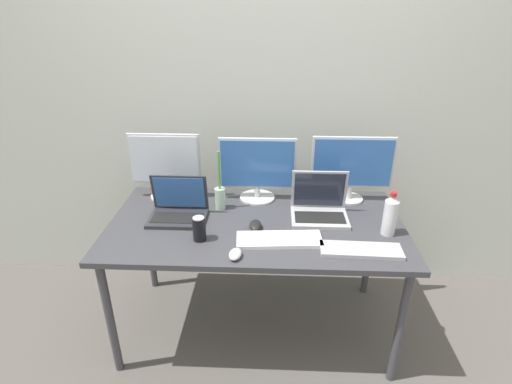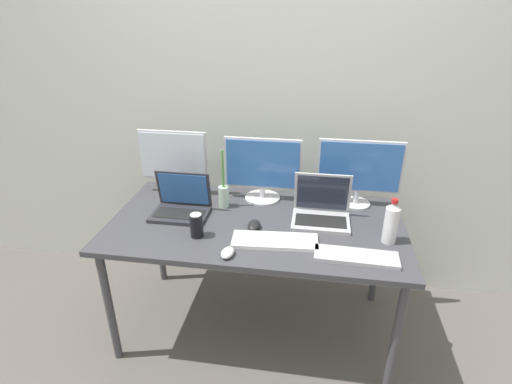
{
  "view_description": "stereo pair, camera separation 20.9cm",
  "coord_description": "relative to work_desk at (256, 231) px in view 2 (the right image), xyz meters",
  "views": [
    {
      "loc": [
        0.08,
        -1.89,
        1.82
      ],
      "look_at": [
        0.0,
        0.0,
        0.92
      ],
      "focal_mm": 28.0,
      "sensor_mm": 36.0,
      "label": 1
    },
    {
      "loc": [
        0.29,
        -1.87,
        1.82
      ],
      "look_at": [
        0.0,
        0.0,
        0.92
      ],
      "focal_mm": 28.0,
      "sensor_mm": 36.0,
      "label": 2
    }
  ],
  "objects": [
    {
      "name": "monitor_right",
      "position": [
        0.55,
        0.29,
        0.28
      ],
      "size": [
        0.47,
        0.17,
        0.39
      ],
      "color": "silver",
      "rests_on": "work_desk"
    },
    {
      "name": "water_bottle",
      "position": [
        0.68,
        -0.09,
        0.17
      ],
      "size": [
        0.07,
        0.07,
        0.24
      ],
      "color": "silver",
      "rests_on": "work_desk"
    },
    {
      "name": "ground_plane",
      "position": [
        0.0,
        0.0,
        -0.68
      ],
      "size": [
        16.0,
        16.0,
        0.0
      ],
      "primitive_type": "plane",
      "color": "#5B5651"
    },
    {
      "name": "mouse_by_laptop",
      "position": [
        -0.08,
        -0.34,
        0.08
      ],
      "size": [
        0.07,
        0.1,
        0.04
      ],
      "primitive_type": "ellipsoid",
      "rotation": [
        0.0,
        0.0,
        -0.11
      ],
      "color": "silver",
      "rests_on": "work_desk"
    },
    {
      "name": "monitor_center",
      "position": [
        -0.01,
        0.29,
        0.26
      ],
      "size": [
        0.45,
        0.21,
        0.38
      ],
      "color": "silver",
      "rests_on": "work_desk"
    },
    {
      "name": "keyboard_main",
      "position": [
        0.12,
        -0.19,
        0.07
      ],
      "size": [
        0.43,
        0.18,
        0.02
      ],
      "primitive_type": "cube",
      "rotation": [
        0.0,
        0.0,
        0.07
      ],
      "color": "white",
      "rests_on": "work_desk"
    },
    {
      "name": "wall_back",
      "position": [
        0.0,
        0.59,
        0.62
      ],
      "size": [
        7.0,
        0.08,
        2.6
      ],
      "primitive_type": "cube",
      "color": "silver",
      "rests_on": "ground"
    },
    {
      "name": "soda_can_near_keyboard",
      "position": [
        -0.28,
        -0.19,
        0.12
      ],
      "size": [
        0.07,
        0.07,
        0.13
      ],
      "color": "black",
      "rests_on": "work_desk"
    },
    {
      "name": "monitor_left",
      "position": [
        -0.55,
        0.29,
        0.27
      ],
      "size": [
        0.42,
        0.22,
        0.4
      ],
      "color": "silver",
      "rests_on": "work_desk"
    },
    {
      "name": "laptop_secondary",
      "position": [
        0.35,
        0.08,
        0.12
      ],
      "size": [
        0.31,
        0.24,
        0.25
      ],
      "color": "#B7B7BC",
      "rests_on": "work_desk"
    },
    {
      "name": "keyboard_aux",
      "position": [
        0.51,
        -0.27,
        0.07
      ],
      "size": [
        0.39,
        0.14,
        0.02
      ],
      "primitive_type": "cube",
      "rotation": [
        0.0,
        0.0,
        -0.03
      ],
      "color": "#B2B2B7",
      "rests_on": "work_desk"
    },
    {
      "name": "work_desk",
      "position": [
        0.0,
        0.0,
        0.0
      ],
      "size": [
        1.59,
        0.83,
        0.74
      ],
      "color": "#424247",
      "rests_on": "ground"
    },
    {
      "name": "laptop_silver",
      "position": [
        -0.43,
        0.04,
        0.11
      ],
      "size": [
        0.31,
        0.22,
        0.23
      ],
      "color": "#2D2D33",
      "rests_on": "work_desk"
    },
    {
      "name": "mouse_by_keyboard",
      "position": [
        0.0,
        -0.07,
        0.08
      ],
      "size": [
        0.06,
        0.11,
        0.04
      ],
      "primitive_type": "ellipsoid",
      "rotation": [
        0.0,
        0.0,
        -0.0
      ],
      "color": "black",
      "rests_on": "work_desk"
    },
    {
      "name": "bamboo_vase",
      "position": [
        -0.21,
        0.15,
        0.14
      ],
      "size": [
        0.06,
        0.06,
        0.35
      ],
      "color": "#B2D1B7",
      "rests_on": "work_desk"
    }
  ]
}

